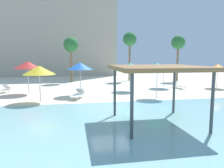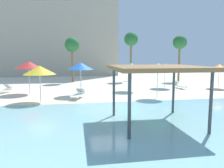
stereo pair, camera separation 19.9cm
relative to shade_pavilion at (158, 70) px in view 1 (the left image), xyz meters
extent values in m
plane|color=beige|center=(-1.69, 3.76, -2.67)|extent=(80.00, 80.00, 0.00)
cube|color=#8CC6CC|center=(-1.69, -1.49, -2.65)|extent=(44.00, 13.50, 0.04)
cylinder|color=#42474C|center=(-1.75, 1.75, -1.34)|extent=(0.14, 0.14, 2.67)
cylinder|color=#42474C|center=(1.75, 1.75, -1.34)|extent=(0.14, 0.14, 2.67)
cylinder|color=#42474C|center=(-1.75, -1.75, -1.34)|extent=(0.14, 0.14, 2.67)
cylinder|color=#42474C|center=(1.75, -1.75, -1.34)|extent=(0.14, 0.14, 2.67)
cube|color=olive|center=(0.00, 0.00, 0.09)|extent=(4.20, 4.20, 0.18)
cylinder|color=silver|center=(2.63, 6.51, -1.53)|extent=(0.06, 0.06, 2.27)
cone|color=teal|center=(2.63, 6.51, -0.13)|extent=(1.96, 1.96, 0.54)
cylinder|color=silver|center=(-6.41, 6.53, -1.66)|extent=(0.06, 0.06, 2.02)
cone|color=yellow|center=(-6.41, 6.53, -0.33)|extent=(2.33, 2.33, 0.64)
cylinder|color=silver|center=(-7.97, 10.52, -1.55)|extent=(0.06, 0.06, 2.25)
cone|color=red|center=(-7.97, 10.52, -0.09)|extent=(2.42, 2.42, 0.67)
cylinder|color=silver|center=(5.61, 11.93, -1.65)|extent=(0.06, 0.06, 2.04)
cone|color=blue|center=(5.61, 11.93, -0.35)|extent=(2.08, 2.08, 0.57)
cylinder|color=silver|center=(1.49, 10.55, -1.59)|extent=(0.06, 0.06, 2.16)
cone|color=teal|center=(1.49, 10.55, -0.24)|extent=(2.01, 2.01, 0.55)
cylinder|color=silver|center=(-3.39, 8.88, -1.56)|extent=(0.06, 0.06, 2.22)
cone|color=blue|center=(-3.39, 8.88, -0.15)|extent=(2.21, 2.21, 0.61)
cylinder|color=silver|center=(11.23, 10.85, -1.68)|extent=(0.06, 0.06, 1.98)
cone|color=orange|center=(11.23, 10.85, -0.41)|extent=(2.06, 2.06, 0.57)
cylinder|color=white|center=(7.32, 10.49, -2.56)|extent=(0.05, 0.05, 0.22)
cylinder|color=white|center=(6.84, 10.44, -2.56)|extent=(0.05, 0.05, 0.22)
cylinder|color=white|center=(7.17, 11.92, -2.56)|extent=(0.05, 0.05, 0.22)
cylinder|color=white|center=(6.69, 11.87, -2.56)|extent=(0.05, 0.05, 0.22)
cube|color=white|center=(7.00, 11.18, -2.40)|extent=(0.79, 1.85, 0.10)
cube|color=white|center=(6.93, 11.92, -2.13)|extent=(0.65, 0.57, 0.40)
cylinder|color=white|center=(-3.75, 6.40, -2.56)|extent=(0.05, 0.05, 0.22)
cylinder|color=white|center=(-4.19, 6.57, -2.56)|extent=(0.05, 0.05, 0.22)
cylinder|color=white|center=(-3.22, 7.74, -2.56)|extent=(0.05, 0.05, 0.22)
cylinder|color=white|center=(-3.67, 7.91, -2.56)|extent=(0.05, 0.05, 0.22)
cube|color=white|center=(-3.71, 7.16, -2.40)|extent=(1.22, 1.89, 0.10)
cube|color=white|center=(-3.43, 7.85, -2.13)|extent=(0.74, 0.69, 0.40)
cylinder|color=white|center=(-9.93, 11.41, -2.56)|extent=(0.05, 0.05, 0.22)
cylinder|color=white|center=(-10.34, 11.66, -2.56)|extent=(0.05, 0.05, 0.22)
cube|color=white|center=(-10.51, 10.92, -2.40)|extent=(1.44, 1.85, 0.10)
cube|color=white|center=(-10.13, 11.56, -2.13)|extent=(0.78, 0.74, 0.40)
cylinder|color=brown|center=(3.84, 19.65, 0.04)|extent=(0.28, 0.28, 5.42)
sphere|color=#286B33|center=(3.84, 19.65, 3.10)|extent=(1.90, 1.90, 1.90)
cylinder|color=brown|center=(10.37, 18.25, -0.20)|extent=(0.28, 0.28, 4.95)
sphere|color=#286B33|center=(10.37, 18.25, 2.63)|extent=(1.90, 1.90, 1.90)
cylinder|color=brown|center=(-4.22, 18.92, -0.40)|extent=(0.28, 0.28, 4.54)
sphere|color=#286B33|center=(-4.22, 18.92, 2.21)|extent=(1.90, 1.90, 1.90)
cube|color=#B2A893|center=(-6.68, 33.20, 6.15)|extent=(20.65, 10.82, 17.64)
camera|label=1|loc=(-3.98, -9.70, 0.59)|focal=34.42mm
camera|label=2|loc=(-3.78, -9.74, 0.59)|focal=34.42mm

